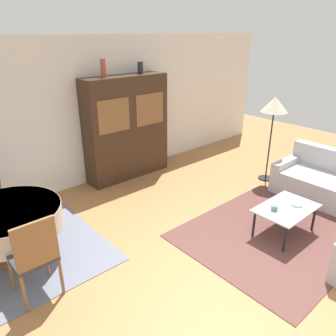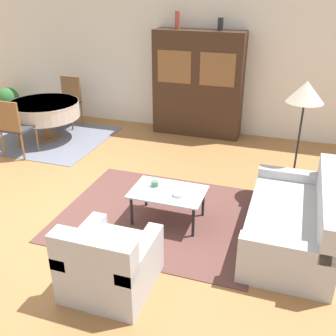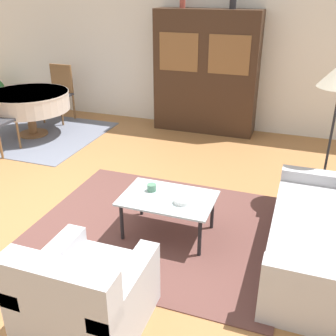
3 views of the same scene
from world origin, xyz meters
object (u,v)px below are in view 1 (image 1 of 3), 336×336
Objects in this scene: display_cabinet at (127,128)px; vase_tall at (103,68)px; coffee_table at (286,210)px; couch at (332,185)px; bowl at (297,204)px; dining_chair_near at (34,254)px; cup at (274,208)px; floor_lamp at (274,107)px; dining_table at (7,220)px; vase_short at (140,68)px.

vase_tall is (-0.43, 0.00, 1.15)m from display_cabinet.
coffee_table is 2.92× the size of vase_tall.
couch is 1.39m from bowl.
couch is 4.45m from vase_tall.
cup is (2.95, -1.04, -0.11)m from dining_chair_near.
floor_lamp is at bearing 45.29° from bowl.
display_cabinet is (-0.48, 3.23, 0.61)m from coffee_table.
coffee_table is at bearing -19.47° from dining_chair_near.
vase_tall is at bearing 105.65° from coffee_table.
dining_table is 0.88m from dining_chair_near.
cup is at bearing -33.12° from dining_table.
dining_chair_near is (-2.67, -2.12, -0.42)m from display_cabinet.
dining_table is at bearing 147.63° from coffee_table.
dining_chair_near is 0.61× the size of floor_lamp.
coffee_table is 0.46× the size of display_cabinet.
couch is at bearing -86.61° from floor_lamp.
cup reaches higher than coffee_table.
cup is (-1.67, -1.18, -0.98)m from floor_lamp.
dining_table is at bearing -151.13° from vase_tall.
cup is (-0.20, 0.07, 0.08)m from coffee_table.
cup is at bearing -85.01° from display_cabinet.
dining_chair_near is 6.45× the size of bowl.
vase_tall is at bearing 28.87° from dining_table.
vase_tall is (-0.91, 3.23, 1.76)m from coffee_table.
vase_short reaches higher than display_cabinet.
coffee_table is 4.17× the size of vase_short.
cup is 3.65m from vase_tall.
bowl reaches higher than coffee_table.
dining_chair_near is at bearing -178.25° from floor_lamp.
cup is at bearing 159.93° from bowl.
display_cabinet reaches higher than coffee_table.
vase_tall reaches higher than cup.
floor_lamp is at bearing -39.83° from vase_tall.
vase_short reaches higher than dining_chair_near.
couch is at bearing -13.22° from dining_chair_near.
cup is at bearing 160.09° from coffee_table.
bowl is (0.37, -0.13, -0.01)m from cup.
floor_lamp is 2.61m from vase_short.
display_cabinet is at bearing 32.07° from couch.
vase_tall is 0.81m from vase_short.
display_cabinet is 1.17m from vase_short.
vase_short is at bearing -0.00° from vase_tall.
floor_lamp is 3.17m from vase_tall.
dining_chair_near is at bearing 160.56° from cup.
floor_lamp reaches higher than dining_table.
floor_lamp is (1.94, -1.98, 0.45)m from display_cabinet.
vase_tall reaches higher than dining_table.
bowl is at bearing -85.38° from vase_short.
vase_tall reaches higher than coffee_table.
couch is at bearing 0.42° from coffee_table.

